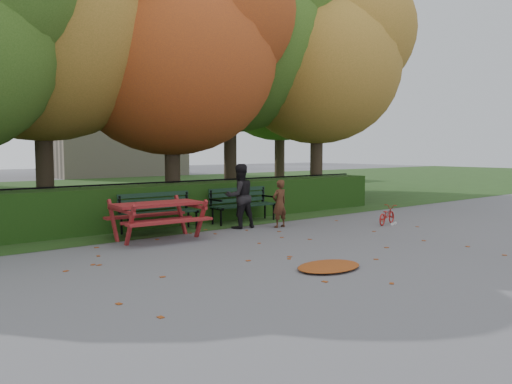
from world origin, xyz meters
TOP-DOWN VIEW (x-y plane):
  - ground at (0.00, 0.00)m, footprint 90.00×90.00m
  - grass_strip at (0.00, 14.00)m, footprint 90.00×90.00m
  - building_right at (8.00, 28.00)m, footprint 9.00×6.00m
  - hedge at (0.00, 4.50)m, footprint 13.00×0.90m
  - iron_fence at (0.00, 5.30)m, footprint 14.00×0.04m
  - tree_b at (-2.44, 6.75)m, footprint 6.72×6.40m
  - tree_c at (0.83, 5.96)m, footprint 6.30×6.00m
  - tree_d at (3.88, 7.23)m, footprint 7.14×6.80m
  - tree_e at (6.52, 5.77)m, footprint 6.09×5.80m
  - tree_g at (8.33, 9.76)m, footprint 6.30×6.00m
  - bench_left at (-1.30, 3.70)m, footprint 1.80×0.57m
  - bench_right at (1.10, 3.70)m, footprint 1.80×0.57m
  - picnic_table at (-1.79, 2.79)m, footprint 1.86×1.53m
  - leaf_pile at (-0.93, -1.22)m, footprint 1.24×0.94m
  - leaf_scatter at (0.00, 0.30)m, footprint 9.00×5.70m
  - child at (1.25, 2.40)m, footprint 0.43×0.29m
  - adult at (0.43, 2.90)m, footprint 0.81×0.66m
  - bicycle at (3.64, 1.06)m, footprint 0.95×0.54m

SIDE VIEW (x-z plane):
  - ground at x=0.00m, z-range 0.00..0.00m
  - grass_strip at x=0.00m, z-range 0.01..0.01m
  - leaf_scatter at x=0.00m, z-range 0.00..0.01m
  - leaf_pile at x=-0.93m, z-range 0.00..0.08m
  - bicycle at x=3.64m, z-range 0.00..0.47m
  - hedge at x=0.00m, z-range 0.00..1.00m
  - bench_left at x=-1.30m, z-range 0.08..0.96m
  - bench_right at x=1.10m, z-range 0.08..0.96m
  - iron_fence at x=0.00m, z-range 0.03..1.05m
  - child at x=1.25m, z-range 0.00..1.15m
  - picnic_table at x=-1.79m, z-range 0.16..1.04m
  - adult at x=0.43m, z-range 0.00..1.53m
  - tree_c at x=0.83m, z-range 0.82..8.82m
  - tree_e at x=6.52m, z-range 1.01..9.16m
  - tree_g at x=8.33m, z-range 1.10..9.65m
  - tree_b at x=-2.44m, z-range 1.01..9.80m
  - tree_d at x=3.88m, z-range 1.19..10.77m
  - building_right at x=8.00m, z-range 0.00..12.00m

